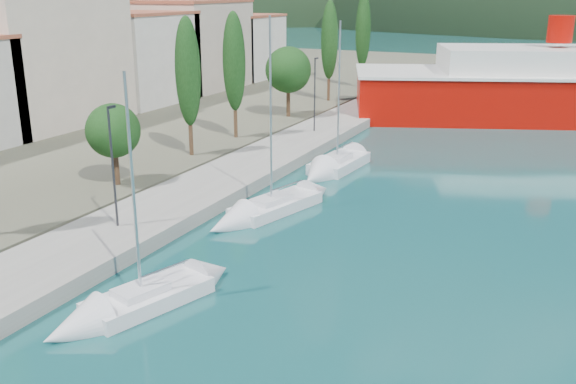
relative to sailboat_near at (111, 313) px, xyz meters
The scene contains 8 objects.
ground 113.80m from the sailboat_near, 88.06° to the left, with size 1400.00×1400.00×0.00m, color #175051.
quay 20.40m from the sailboat_near, 104.60° to the left, with size 5.00×88.00×0.80m, color gray.
town_buildings 41.94m from the sailboat_near, 132.56° to the left, with size 9.20×69.20×11.30m.
tree_row 29.99m from the sailboat_near, 110.15° to the left, with size 4.26×63.89×11.08m.
lamp_posts 10.10m from the sailboat_near, 123.36° to the left, with size 0.15×47.20×6.06m.
sailboat_near is the anchor object (origin of this frame).
sailboat_mid 12.25m from the sailboat_near, 92.31° to the left, with size 4.18×8.44×11.75m.
sailboat_far 22.51m from the sailboat_near, 90.44° to the left, with size 3.00×7.77×11.18m.
Camera 1 is at (11.83, -10.76, 12.21)m, focal length 40.00 mm.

